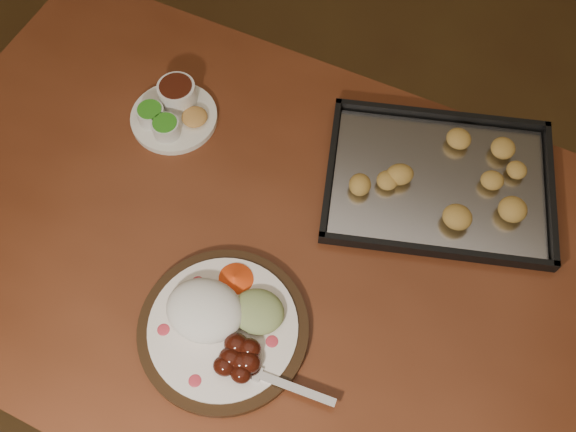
% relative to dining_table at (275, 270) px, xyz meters
% --- Properties ---
extents(ground, '(4.00, 4.00, 0.00)m').
position_rel_dining_table_xyz_m(ground, '(-0.18, -0.02, -0.65)').
color(ground, brown).
rests_on(ground, ground).
extents(dining_table, '(1.56, 1.01, 0.75)m').
position_rel_dining_table_xyz_m(dining_table, '(0.00, 0.00, 0.00)').
color(dining_table, brown).
rests_on(dining_table, ground).
extents(dinner_plate, '(0.37, 0.29, 0.07)m').
position_rel_dining_table_xyz_m(dinner_plate, '(-0.03, -0.17, 0.12)').
color(dinner_plate, black).
rests_on(dinner_plate, dining_table).
extents(condiment_saucer, '(0.18, 0.18, 0.06)m').
position_rel_dining_table_xyz_m(condiment_saucer, '(-0.30, 0.20, 0.12)').
color(condiment_saucer, white).
rests_on(condiment_saucer, dining_table).
extents(baking_tray, '(0.49, 0.41, 0.05)m').
position_rel_dining_table_xyz_m(baking_tray, '(0.24, 0.24, 0.11)').
color(baking_tray, black).
rests_on(baking_tray, dining_table).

